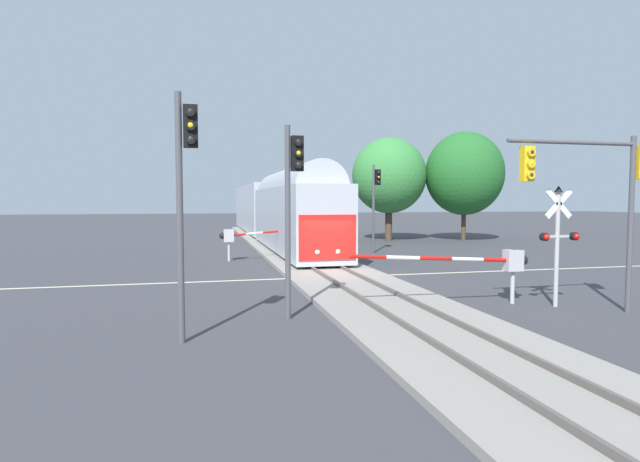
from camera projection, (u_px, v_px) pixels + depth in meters
name	position (u px, v px, depth m)	size (l,w,h in m)	color
ground_plane	(334.00, 277.00, 22.59)	(220.00, 220.00, 0.00)	#3D3D42
road_centre_stripe	(334.00, 277.00, 22.59)	(44.00, 0.20, 0.01)	beige
railway_track	(334.00, 275.00, 22.58)	(4.40, 80.00, 0.32)	gray
commuter_train	(272.00, 208.00, 42.18)	(3.04, 41.30, 5.16)	#B2B7C1
crossing_gate_near	(493.00, 262.00, 16.55)	(6.19, 0.40, 1.80)	#B7B7BC
crossing_signal_mast	(558.00, 233.00, 16.16)	(1.36, 0.44, 3.91)	#B2B2B7
crossing_gate_far	(239.00, 236.00, 28.40)	(5.38, 0.40, 1.87)	#B7B7BC
traffic_signal_far_side	(376.00, 194.00, 32.67)	(0.53, 0.38, 5.72)	#4C4C51
traffic_signal_near_left	(185.00, 177.00, 11.95)	(0.53, 0.38, 5.99)	#4C4C51
traffic_signal_near_right	(598.00, 179.00, 14.96)	(4.73, 0.38, 5.38)	#4C4C51
traffic_signal_median	(292.00, 190.00, 14.42)	(0.53, 0.38, 5.57)	#4C4C51
oak_far_right	(389.00, 176.00, 42.59)	(6.25, 6.25, 8.69)	#4C3828
maple_right_background	(464.00, 174.00, 42.41)	(6.50, 6.50, 9.15)	#4C3828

